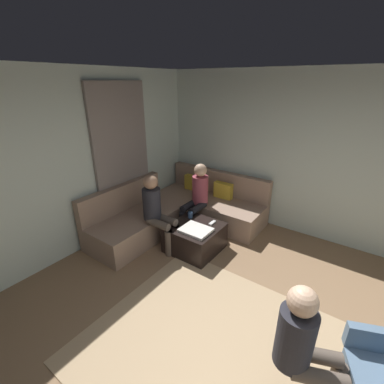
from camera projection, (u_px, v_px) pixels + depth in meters
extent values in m
cube|color=#8C6B4C|center=(232.00, 373.00, 2.51)|extent=(6.00, 6.00, 0.10)
cube|color=silver|center=(325.00, 160.00, 4.17)|extent=(6.00, 0.12, 2.70)
cube|color=silver|center=(41.00, 174.00, 3.54)|extent=(0.12, 6.00, 2.70)
cube|color=gray|center=(123.00, 160.00, 4.50)|extent=(0.06, 1.10, 2.50)
cube|color=tan|center=(219.00, 349.00, 2.67)|extent=(2.60, 2.20, 0.01)
cube|color=#9E7F6B|center=(209.00, 208.00, 5.16)|extent=(2.10, 0.85, 0.42)
cube|color=#9E7F6B|center=(219.00, 182.00, 5.26)|extent=(2.10, 0.14, 0.45)
cube|color=#9E7F6B|center=(138.00, 225.00, 4.54)|extent=(0.85, 1.70, 0.42)
cube|color=#9E7F6B|center=(122.00, 197.00, 4.56)|extent=(0.14, 1.70, 0.45)
cube|color=gold|center=(193.00, 184.00, 5.44)|extent=(0.36, 0.12, 0.36)
cube|color=gold|center=(223.00, 192.00, 5.06)|extent=(0.36, 0.12, 0.36)
cube|color=black|center=(195.00, 237.00, 4.19)|extent=(0.76, 0.76, 0.42)
cube|color=white|center=(196.00, 230.00, 3.96)|extent=(0.44, 0.36, 0.04)
cylinder|color=#334C72|center=(190.00, 215.00, 4.35)|extent=(0.08, 0.08, 0.10)
cube|color=white|center=(212.00, 223.00, 4.18)|extent=(0.05, 0.15, 0.02)
cube|color=slate|center=(382.00, 340.00, 2.20)|extent=(0.55, 0.28, 0.22)
cylinder|color=black|center=(191.00, 226.00, 4.51)|extent=(0.12, 0.12, 0.42)
cylinder|color=black|center=(183.00, 223.00, 4.61)|extent=(0.12, 0.12, 0.42)
cylinder|color=black|center=(198.00, 208.00, 4.56)|extent=(0.12, 0.40, 0.12)
cylinder|color=black|center=(189.00, 205.00, 4.65)|extent=(0.12, 0.40, 0.12)
cylinder|color=#993F4C|center=(200.00, 190.00, 4.66)|extent=(0.28, 0.28, 0.50)
sphere|color=#D8AD8C|center=(200.00, 170.00, 4.52)|extent=(0.22, 0.22, 0.22)
cylinder|color=brown|center=(176.00, 238.00, 4.18)|extent=(0.12, 0.12, 0.42)
cylinder|color=brown|center=(169.00, 243.00, 4.05)|extent=(0.12, 0.12, 0.42)
cylinder|color=brown|center=(166.00, 219.00, 4.19)|extent=(0.40, 0.12, 0.12)
cylinder|color=brown|center=(158.00, 224.00, 4.05)|extent=(0.40, 0.12, 0.12)
cylinder|color=#26262D|center=(152.00, 204.00, 4.13)|extent=(0.28, 0.28, 0.50)
sphere|color=tan|center=(150.00, 182.00, 3.99)|extent=(0.22, 0.22, 0.22)
cylinder|color=brown|center=(335.00, 382.00, 2.19)|extent=(0.12, 0.12, 0.40)
cylinder|color=brown|center=(315.00, 355.00, 2.14)|extent=(0.42, 0.26, 0.12)
cylinder|color=brown|center=(320.00, 378.00, 1.97)|extent=(0.42, 0.26, 0.12)
cylinder|color=#26262D|center=(295.00, 338.00, 2.00)|extent=(0.28, 0.28, 0.50)
sphere|color=#D8AD8C|center=(303.00, 301.00, 1.86)|extent=(0.22, 0.22, 0.22)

